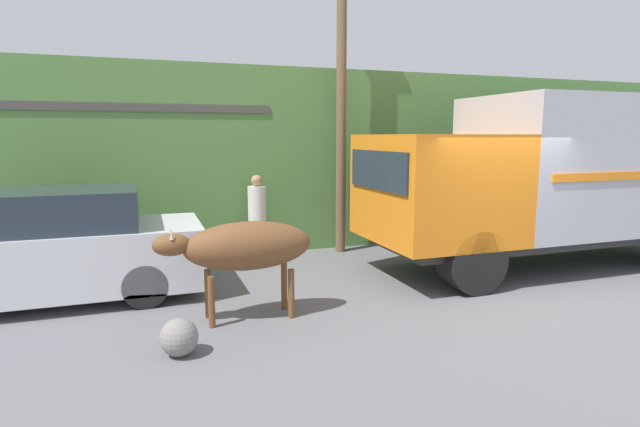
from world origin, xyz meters
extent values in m
plane|color=slate|center=(0.00, 0.00, 0.00)|extent=(60.00, 60.00, 0.00)
cube|color=#568442|center=(0.00, 6.74, 1.99)|extent=(32.00, 5.73, 3.97)
cube|color=#8CC69E|center=(-5.56, 5.19, 1.49)|extent=(5.26, 2.40, 2.99)
cube|color=#4C4742|center=(-5.56, 5.19, 3.07)|extent=(5.56, 2.70, 0.16)
cube|color=#2D2D2D|center=(2.13, 1.02, 0.61)|extent=(6.88, 1.93, 0.18)
cube|color=orange|center=(-0.48, 1.02, 1.62)|extent=(2.24, 2.42, 1.85)
cube|color=#232D38|center=(-1.63, 1.02, 1.96)|extent=(0.04, 2.06, 0.65)
cube|color=#ADADB7|center=(3.25, 1.02, 1.97)|extent=(5.23, 2.42, 2.54)
cylinder|color=black|center=(-0.37, 0.08, 0.52)|extent=(1.04, 0.53, 1.04)
ellipsoid|color=brown|center=(-4.01, 0.10, 1.03)|extent=(1.77, 0.67, 0.67)
ellipsoid|color=brown|center=(-5.02, 0.10, 1.12)|extent=(0.50, 0.29, 0.29)
cone|color=#B7AD93|center=(-5.02, -0.01, 1.26)|extent=(0.06, 0.06, 0.11)
cone|color=#B7AD93|center=(-5.02, 0.21, 1.26)|extent=(0.06, 0.06, 0.11)
cylinder|color=brown|center=(-4.55, -0.08, 0.35)|extent=(0.09, 0.09, 0.70)
cylinder|color=brown|center=(-4.55, 0.28, 0.35)|extent=(0.09, 0.09, 0.70)
cylinder|color=brown|center=(-3.46, -0.08, 0.35)|extent=(0.09, 0.09, 0.70)
cylinder|color=brown|center=(-3.46, 0.28, 0.35)|extent=(0.09, 0.09, 0.70)
cube|color=silver|center=(-6.84, 1.87, 0.65)|extent=(4.71, 1.87, 0.95)
cube|color=#232D38|center=(-6.72, 1.87, 1.42)|extent=(2.59, 1.72, 0.59)
cylinder|color=black|center=(-5.38, 1.08, 0.33)|extent=(0.66, 0.30, 0.66)
cube|color=#38332D|center=(-3.16, 3.44, 0.40)|extent=(0.38, 0.32, 0.81)
cylinder|color=silver|center=(-3.16, 3.44, 1.16)|extent=(0.50, 0.50, 0.70)
sphere|color=#A87A56|center=(-3.16, 3.44, 1.62)|extent=(0.23, 0.23, 0.23)
cylinder|color=brown|center=(-1.30, 3.48, 3.34)|extent=(0.21, 0.21, 6.67)
sphere|color=gray|center=(-5.02, -0.83, 0.22)|extent=(0.44, 0.44, 0.44)
camera|label=1|loc=(-5.30, -6.53, 2.52)|focal=28.00mm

